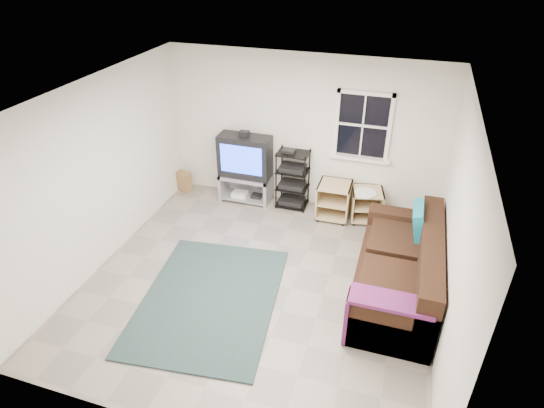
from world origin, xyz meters
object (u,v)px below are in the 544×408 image
(side_table_left, at_px, (334,198))
(sofa, at_px, (400,272))
(side_table_right, at_px, (366,202))
(av_rack, at_px, (293,183))
(tv_unit, at_px, (245,163))

(side_table_left, relative_size, sofa, 0.28)
(side_table_right, bearing_deg, sofa, -69.16)
(side_table_right, bearing_deg, side_table_left, -173.01)
(side_table_right, bearing_deg, av_rack, 178.55)
(av_rack, distance_m, side_table_left, 0.77)
(side_table_right, distance_m, sofa, 1.85)
(av_rack, relative_size, sofa, 0.47)
(tv_unit, xyz_separation_m, sofa, (2.77, -1.73, -0.36))
(side_table_left, distance_m, sofa, 2.04)
(av_rack, xyz_separation_m, side_table_right, (1.27, -0.03, -0.14))
(tv_unit, xyz_separation_m, av_rack, (0.84, 0.03, -0.26))
(sofa, bearing_deg, side_table_right, 110.84)
(av_rack, height_order, side_table_right, av_rack)
(side_table_left, height_order, side_table_right, side_table_left)
(side_table_left, distance_m, side_table_right, 0.52)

